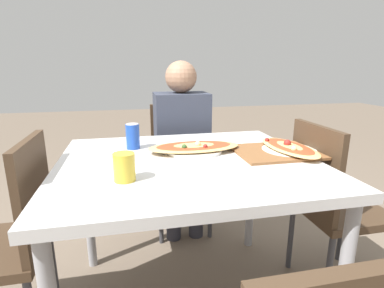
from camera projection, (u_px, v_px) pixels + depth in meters
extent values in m
cube|color=silver|center=(188.00, 164.00, 1.32)|extent=(1.11, 0.97, 0.04)
cylinder|color=#99999E|center=(88.00, 210.00, 1.73)|extent=(0.05, 0.05, 0.73)
cylinder|color=#99999E|center=(251.00, 194.00, 1.93)|extent=(0.05, 0.05, 0.73)
cube|color=#3F2D1E|center=(181.00, 171.00, 2.13)|extent=(0.40, 0.40, 0.04)
cube|color=#3F2D1E|center=(176.00, 133.00, 2.24)|extent=(0.38, 0.03, 0.44)
cylinder|color=#38383D|center=(210.00, 209.00, 2.06)|extent=(0.03, 0.03, 0.42)
cylinder|color=#38383D|center=(161.00, 215.00, 1.99)|extent=(0.03, 0.03, 0.42)
cylinder|color=#38383D|center=(199.00, 190.00, 2.38)|extent=(0.03, 0.03, 0.42)
cylinder|color=#38383D|center=(156.00, 194.00, 2.31)|extent=(0.03, 0.03, 0.42)
cube|color=#3F2D1E|center=(34.00, 193.00, 1.19)|extent=(0.03, 0.38, 0.44)
cylinder|color=#38383D|center=(53.00, 267.00, 1.47)|extent=(0.03, 0.03, 0.42)
cube|color=#3F2D1E|center=(341.00, 210.00, 1.56)|extent=(0.40, 0.40, 0.04)
cube|color=#3F2D1E|center=(314.00, 169.00, 1.46)|extent=(0.03, 0.38, 0.44)
cylinder|color=#38383D|center=(342.00, 229.00, 1.82)|extent=(0.03, 0.03, 0.42)
cylinder|color=#38383D|center=(291.00, 236.00, 1.75)|extent=(0.03, 0.03, 0.42)
cylinder|color=#38383D|center=(328.00, 274.00, 1.43)|extent=(0.03, 0.03, 0.42)
cylinder|color=#2D2D38|center=(196.00, 206.00, 2.07)|extent=(0.10, 0.10, 0.46)
cylinder|color=#2D2D38|center=(173.00, 208.00, 2.04)|extent=(0.10, 0.10, 0.46)
cube|color=#333847|center=(181.00, 133.00, 2.02)|extent=(0.35, 0.25, 0.54)
sphere|color=#997056|center=(181.00, 77.00, 1.93)|extent=(0.21, 0.21, 0.21)
cylinder|color=white|center=(194.00, 150.00, 1.43)|extent=(0.27, 0.27, 0.01)
ellipsoid|color=#E0AD66|center=(194.00, 147.00, 1.43)|extent=(0.44, 0.21, 0.02)
ellipsoid|color=#B24223|center=(194.00, 146.00, 1.43)|extent=(0.36, 0.17, 0.01)
sphere|color=#335928|center=(185.00, 147.00, 1.38)|extent=(0.02, 0.02, 0.02)
sphere|color=beige|center=(198.00, 144.00, 1.42)|extent=(0.03, 0.03, 0.03)
sphere|color=maroon|center=(205.00, 146.00, 1.39)|extent=(0.02, 0.02, 0.02)
cylinder|color=#1E47B2|center=(133.00, 137.00, 1.47)|extent=(0.07, 0.07, 0.12)
cylinder|color=silver|center=(132.00, 124.00, 1.46)|extent=(0.06, 0.06, 0.00)
cylinder|color=gold|center=(124.00, 167.00, 1.07)|extent=(0.08, 0.08, 0.10)
cube|color=brown|center=(275.00, 152.00, 1.41)|extent=(0.37, 0.31, 0.01)
cylinder|color=white|center=(289.00, 151.00, 1.43)|extent=(0.25, 0.25, 0.01)
ellipsoid|color=#E0AD66|center=(289.00, 147.00, 1.42)|extent=(0.21, 0.40, 0.02)
ellipsoid|color=#B24223|center=(289.00, 146.00, 1.42)|extent=(0.17, 0.33, 0.01)
sphere|color=maroon|center=(287.00, 143.00, 1.43)|extent=(0.03, 0.03, 0.03)
sphere|color=maroon|center=(267.00, 140.00, 1.51)|extent=(0.02, 0.02, 0.02)
sphere|color=beige|center=(294.00, 149.00, 1.34)|extent=(0.03, 0.03, 0.03)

